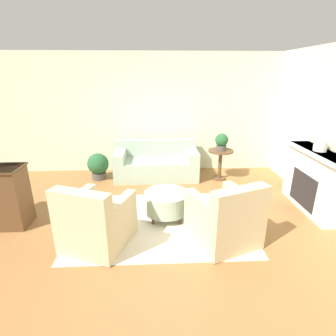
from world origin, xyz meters
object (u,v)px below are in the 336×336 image
Objects in this scene: armchair_right at (226,220)px; vase_mantel_near at (320,146)px; potted_plant_floor at (98,165)px; ottoman_table at (166,202)px; potted_plant_on_side_table at (222,141)px; couch at (156,164)px; armchair_left at (95,223)px; side_table at (220,159)px.

armchair_right is 2.17m from vase_mantel_near.
potted_plant_floor is (-2.31, 2.56, -0.03)m from armchair_right.
potted_plant_on_side_table is (1.31, 1.68, 0.60)m from ottoman_table.
couch is 4.99× the size of potted_plant_on_side_table.
armchair_left is at bearing -133.86° from potted_plant_on_side_table.
ottoman_table is 1.94× the size of potted_plant_on_side_table.
potted_plant_on_side_table is at bearing -7.70° from couch.
armchair_left is 3.35m from side_table.
potted_plant_on_side_table reaches higher than couch.
armchair_left is at bearing 180.00° from armchair_right.
armchair_left is 3.82m from vase_mantel_near.
couch is 3.13× the size of potted_plant_floor.
armchair_left is 3.40m from potted_plant_on_side_table.
vase_mantel_near reaches higher than ottoman_table.
potted_plant_on_side_table is 2.86m from potted_plant_floor.
armchair_right is (1.83, 0.00, 0.00)m from armchair_left.
side_table is 0.42m from potted_plant_on_side_table.
couch is at bearing 2.50° from potted_plant_floor.
potted_plant_on_side_table reaches higher than armchair_left.
armchair_left reaches higher than side_table.
ottoman_table is at bearing -175.91° from vase_mantel_near.
armchair_left is 1.25m from ottoman_table.
potted_plant_on_side_table is at bearing 0.00° from side_table.
armchair_right is at bearing 0.00° from armchair_left.
couch is 1.72× the size of armchair_right.
armchair_left is 1.00× the size of armchair_right.
side_table is at bearing 46.14° from armchair_left.
ottoman_table is at bearing 35.95° from armchair_left.
side_table is at bearing 130.75° from vase_mantel_near.
vase_mantel_near is 0.62× the size of potted_plant_on_side_table.
vase_mantel_near reaches higher than side_table.
side_table is at bearing 52.11° from ottoman_table.
armchair_right is at bearing -42.05° from ottoman_table.
side_table is 1.14× the size of potted_plant_floor.
armchair_right is at bearing -101.55° from side_table.
armchair_right is at bearing -47.95° from potted_plant_floor.
potted_plant_on_side_table is (0.00, 0.00, 0.42)m from side_table.
ottoman_table is at bearing 137.95° from armchair_right.
armchair_left reaches higher than potted_plant_floor.
couch is at bearing 172.30° from side_table.
potted_plant_on_side_table reaches higher than side_table.
potted_plant_floor is (-2.80, 0.14, -0.15)m from side_table.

